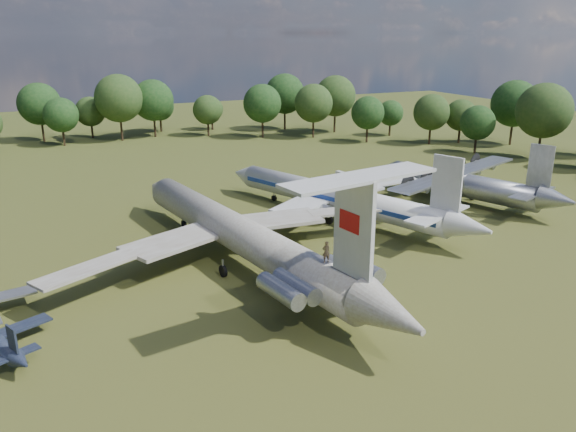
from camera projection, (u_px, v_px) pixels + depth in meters
name	position (u px, v px, depth m)	size (l,w,h in m)	color
ground	(192.00, 268.00, 61.24)	(300.00, 300.00, 0.00)	#2B4216
il62_airliner	(239.00, 240.00, 61.73)	(43.13, 56.06, 5.50)	silver
tu104_jet	(336.00, 202.00, 77.29)	(35.24, 46.99, 4.70)	silver
an12_transport	(461.00, 187.00, 84.77)	(30.50, 34.09, 4.49)	#989B9F
person_on_il62	(326.00, 252.00, 48.49)	(0.71, 0.47, 1.94)	olive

